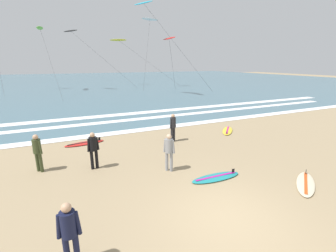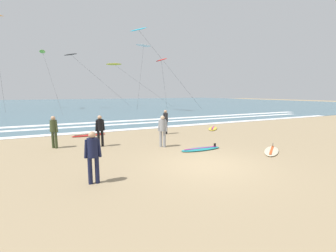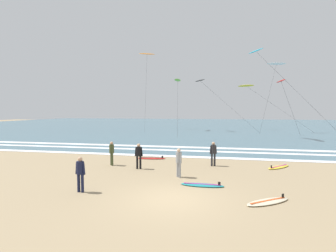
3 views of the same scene
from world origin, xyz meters
name	(u,v)px [view 3 (image 3 of 3)]	position (x,y,z in m)	size (l,w,h in m)	color
ground_plane	(172,199)	(0.00, 0.00, 0.00)	(160.00, 160.00, 0.00)	#9E8763
ocean_surface	(213,125)	(0.00, 54.36, 0.01)	(140.00, 90.00, 0.01)	#476B7A
wave_foam_shoreline	(213,158)	(1.43, 9.76, 0.01)	(44.40, 0.88, 0.01)	white
wave_foam_mid_break	(202,151)	(0.34, 12.81, 0.01)	(44.43, 0.81, 0.01)	white
wave_foam_outer_break	(208,148)	(0.79, 15.02, 0.01)	(48.86, 1.07, 0.01)	white
surfer_foreground_main	(139,154)	(-3.05, 5.00, 0.96)	(0.52, 0.32, 1.60)	black
surfer_background_far	(213,152)	(1.50, 6.82, 0.96)	(0.50, 0.32, 1.60)	#232328
surfer_mid_group	(80,171)	(-4.18, 0.06, 0.96)	(0.51, 0.32, 1.60)	#141938
surfer_left_far	(179,160)	(-0.27, 3.49, 0.96)	(0.41, 0.43, 1.60)	gray
surfer_right_near	(112,151)	(-5.16, 5.65, 0.96)	(0.41, 0.43, 1.60)	#384223
surfboard_left_pile	(152,158)	(-3.15, 8.43, 0.05)	(2.15, 0.83, 0.25)	red
surfboard_foreground_flat	(268,202)	(3.84, 0.34, 0.05)	(2.05, 1.73, 0.25)	beige
surfboard_near_water	(202,185)	(1.11, 2.12, 0.05)	(2.11, 0.65, 0.25)	teal
surfboard_right_spare	(279,167)	(5.64, 7.14, 0.05)	(1.86, 1.95, 0.25)	yellow
kite_lime_low_near	(178,80)	(-5.86, 36.54, 9.14)	(2.52, 13.17, 9.43)	#70C628
kite_orange_high_left	(147,54)	(-12.49, 39.46, 14.72)	(3.22, 8.24, 15.05)	orange
kite_red_high_right	(281,81)	(9.23, 24.09, 7.27)	(4.87, 8.71, 7.53)	red
kite_cyan_mid_center	(256,52)	(6.36, 25.29, 11.30)	(12.10, 3.22, 11.60)	#23A8C6
kite_yellow_far_left	(246,86)	(6.59, 40.73, 8.27)	(12.23, 5.63, 8.55)	yellow
kite_black_far_right	(200,81)	(-1.72, 36.02, 8.91)	(11.26, 3.10, 9.19)	black
kite_white_distant_high	(277,64)	(10.83, 35.27, 11.29)	(4.80, 5.49, 11.57)	white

